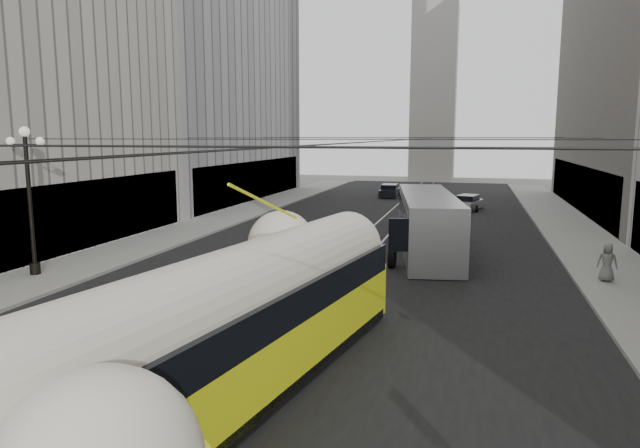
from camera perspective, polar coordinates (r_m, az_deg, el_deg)
The scene contains 14 objects.
road at distance 35.69m, azimuth 5.61°, elevation -1.11°, with size 20.00×85.00×0.02m, color black.
sidewalk_left at distance 42.53m, azimuth -9.73°, elevation 0.51°, with size 4.00×72.00×0.15m, color gray.
sidewalk_right at distance 39.18m, azimuth 24.08°, elevation -0.84°, with size 4.00×72.00×0.15m, color gray.
rail_left at distance 35.82m, azimuth 4.43°, elevation -1.06°, with size 0.12×85.00×0.04m, color gray.
rail_right at distance 35.58m, azimuth 6.80°, elevation -1.16°, with size 0.12×85.00×0.04m, color gray.
building_left_far at distance 56.98m, azimuth -12.50°, elevation 16.87°, with size 12.60×28.60×28.60m.
distant_tower at distance 82.87m, azimuth 11.38°, elevation 14.77°, with size 6.00×6.00×31.36m.
lamppost_left_mid at distance 27.36m, azimuth -27.08°, elevation 2.86°, with size 1.86×0.44×6.37m.
catenary at distance 34.15m, azimuth 5.68°, elevation 8.36°, with size 25.00×72.00×0.23m.
streetcar at distance 13.72m, azimuth -8.23°, elevation -9.86°, with size 5.04×16.17×3.59m.
city_bus at distance 30.58m, azimuth 10.68°, elevation 0.35°, with size 4.44×12.54×3.11m.
sedan_white_far at distance 49.15m, azimuth 14.54°, elevation 2.04°, with size 2.62×4.26×1.26m.
sedan_dark_far at distance 57.99m, azimuth 6.97°, elevation 3.27°, with size 1.79×4.15×1.30m.
pedestrian_sidewalk_right at distance 26.42m, azimuth 26.79°, elevation -3.43°, with size 0.79×0.48×1.62m, color slate.
Camera 1 is at (5.71, -2.20, 6.13)m, focal length 32.00 mm.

